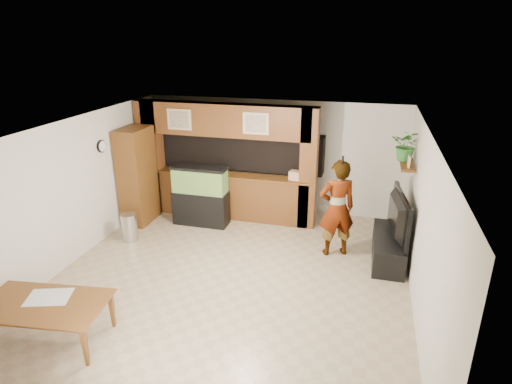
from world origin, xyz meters
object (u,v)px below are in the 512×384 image
(aquarium, at_px, (201,196))
(person, at_px, (337,208))
(dining_table, at_px, (45,323))
(pantry_cabinet, at_px, (137,176))
(television, at_px, (392,215))

(aquarium, relative_size, person, 0.71)
(aquarium, xyz_separation_m, person, (2.98, -0.62, 0.29))
(person, height_order, dining_table, person)
(pantry_cabinet, relative_size, dining_table, 1.25)
(television, bearing_deg, person, 82.59)
(pantry_cabinet, xyz_separation_m, aquarium, (1.38, 0.20, -0.41))
(pantry_cabinet, height_order, aquarium, pantry_cabinet)
(television, distance_m, person, 0.99)
(pantry_cabinet, xyz_separation_m, person, (4.36, -0.43, -0.12))
(pantry_cabinet, height_order, dining_table, pantry_cabinet)
(pantry_cabinet, distance_m, television, 5.37)
(dining_table, bearing_deg, pantry_cabinet, 93.38)
(aquarium, xyz_separation_m, television, (3.97, -0.62, 0.27))
(aquarium, xyz_separation_m, dining_table, (-0.61, -4.17, -0.35))
(television, bearing_deg, aquarium, 73.83)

